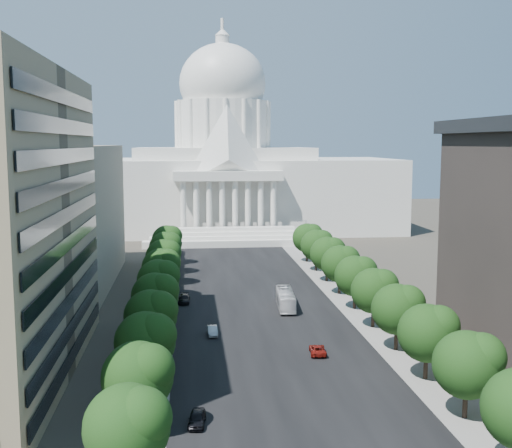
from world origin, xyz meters
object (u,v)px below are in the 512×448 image
object	(u,v)px
car_red	(318,350)
car_dark_b	(184,299)
car_silver	(212,331)
city_bus	(286,299)
car_dark_a	(197,419)

from	to	relation	value
car_red	car_dark_b	distance (m)	37.82
car_silver	car_dark_b	distance (m)	21.91
car_dark_b	city_bus	world-z (taller)	city_bus
car_dark_a	car_silver	xyz separation A→B (m)	(2.94, 32.84, -0.04)
car_dark_a	city_bus	xyz separation A→B (m)	(17.14, 48.37, 0.95)
car_silver	city_bus	bearing A→B (deg)	45.46
car_dark_a	car_red	world-z (taller)	car_dark_a
car_dark_a	car_dark_b	distance (m)	54.28
car_red	car_dark_b	bearing A→B (deg)	-53.49
car_silver	city_bus	world-z (taller)	city_bus
car_dark_a	city_bus	size ratio (longest dim) A/B	0.36
car_dark_b	car_silver	bearing A→B (deg)	-75.64
car_red	city_bus	size ratio (longest dim) A/B	0.39
car_silver	car_red	xyz separation A→B (m)	(14.86, -11.00, -0.04)
car_dark_a	car_red	bearing A→B (deg)	57.30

